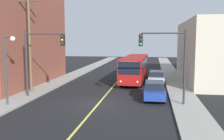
# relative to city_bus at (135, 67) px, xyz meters

# --- Properties ---
(ground_plane) EXTENTS (120.00, 120.00, 0.00)m
(ground_plane) POSITION_rel_city_bus_xyz_m (-2.20, -12.37, -1.82)
(ground_plane) COLOR black
(sidewalk_left) EXTENTS (2.50, 90.00, 0.15)m
(sidewalk_left) POSITION_rel_city_bus_xyz_m (-9.45, -2.37, -1.74)
(sidewalk_left) COLOR gray
(sidewalk_left) RESTS_ON ground
(sidewalk_right) EXTENTS (2.50, 90.00, 0.15)m
(sidewalk_right) POSITION_rel_city_bus_xyz_m (5.05, -2.37, -1.74)
(sidewalk_right) COLOR gray
(sidewalk_right) RESTS_ON ground
(lane_stripe_center) EXTENTS (0.16, 60.00, 0.01)m
(lane_stripe_center) POSITION_rel_city_bus_xyz_m (-2.20, 2.63, -1.81)
(lane_stripe_center) COLOR #D8CC4C
(lane_stripe_center) RESTS_ON ground
(building_left_brick) EXTENTS (10.00, 16.81, 11.20)m
(building_left_brick) POSITION_rel_city_bus_xyz_m (-15.69, -4.30, 3.78)
(building_left_brick) COLOR brown
(building_left_brick) RESTS_ON ground
(city_bus) EXTENTS (2.99, 12.23, 3.20)m
(city_bus) POSITION_rel_city_bus_xyz_m (0.00, 0.00, 0.00)
(city_bus) COLOR maroon
(city_bus) RESTS_ON ground
(parked_car_blue) EXTENTS (1.85, 4.41, 1.62)m
(parked_car_blue) POSITION_rel_city_bus_xyz_m (2.44, -9.88, -0.98)
(parked_car_blue) COLOR navy
(parked_car_blue) RESTS_ON ground
(parked_car_white) EXTENTS (1.94, 4.45, 1.62)m
(parked_car_white) POSITION_rel_city_bus_xyz_m (2.72, -1.99, -0.98)
(parked_car_white) COLOR silver
(parked_car_white) RESTS_ON ground
(utility_pole_near) EXTENTS (2.40, 0.28, 10.39)m
(utility_pole_near) POSITION_rel_city_bus_xyz_m (-9.74, -9.02, 4.04)
(utility_pole_near) COLOR brown
(utility_pole_near) RESTS_ON sidewalk_left
(traffic_signal_left_corner) EXTENTS (3.75, 0.48, 6.00)m
(traffic_signal_left_corner) POSITION_rel_city_bus_xyz_m (-7.61, -10.96, 2.49)
(traffic_signal_left_corner) COLOR #2D2D33
(traffic_signal_left_corner) RESTS_ON sidewalk_left
(traffic_signal_right_corner) EXTENTS (3.75, 0.48, 6.00)m
(traffic_signal_right_corner) POSITION_rel_city_bus_xyz_m (3.21, -11.88, 2.49)
(traffic_signal_right_corner) COLOR #2D2D33
(traffic_signal_right_corner) RESTS_ON sidewalk_right
(street_lamp_left) EXTENTS (0.98, 0.40, 5.50)m
(street_lamp_left) POSITION_rel_city_bus_xyz_m (-9.03, -14.19, 1.92)
(street_lamp_left) COLOR #38383D
(street_lamp_left) RESTS_ON sidewalk_left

